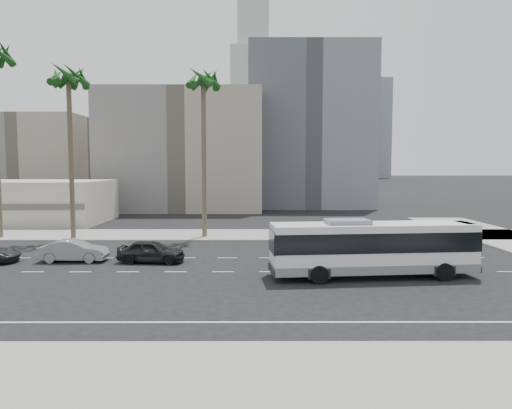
{
  "coord_description": "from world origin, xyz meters",
  "views": [
    {
      "loc": [
        -0.98,
        -28.63,
        6.58
      ],
      "look_at": [
        -0.91,
        4.0,
        3.95
      ],
      "focal_mm": 32.39,
      "sensor_mm": 36.0,
      "label": 1
    }
  ],
  "objects_px": {
    "city_bus": "(373,247)",
    "palm_mid": "(68,82)",
    "car_a": "(151,251)",
    "palm_near": "(203,85)",
    "car_b": "(74,251)"
  },
  "relations": [
    {
      "from": "city_bus",
      "to": "car_b",
      "type": "relative_size",
      "value": 2.68
    },
    {
      "from": "city_bus",
      "to": "palm_mid",
      "type": "distance_m",
      "value": 30.32
    },
    {
      "from": "city_bus",
      "to": "car_b",
      "type": "bearing_deg",
      "value": 161.22
    },
    {
      "from": "city_bus",
      "to": "palm_near",
      "type": "relative_size",
      "value": 0.8
    },
    {
      "from": "car_a",
      "to": "palm_mid",
      "type": "xyz_separation_m",
      "value": [
        -9.41,
        10.19,
        13.36
      ]
    },
    {
      "from": "car_a",
      "to": "car_b",
      "type": "bearing_deg",
      "value": 91.13
    },
    {
      "from": "city_bus",
      "to": "car_a",
      "type": "bearing_deg",
      "value": 157.7
    },
    {
      "from": "car_b",
      "to": "palm_mid",
      "type": "bearing_deg",
      "value": 21.41
    },
    {
      "from": "city_bus",
      "to": "car_b",
      "type": "xyz_separation_m",
      "value": [
        -19.73,
        4.64,
        -1.08
      ]
    },
    {
      "from": "car_a",
      "to": "palm_near",
      "type": "distance_m",
      "value": 17.58
    },
    {
      "from": "palm_near",
      "to": "palm_mid",
      "type": "xyz_separation_m",
      "value": [
        -11.87,
        -1.02,
        0.04
      ]
    },
    {
      "from": "city_bus",
      "to": "car_a",
      "type": "height_order",
      "value": "city_bus"
    },
    {
      "from": "palm_near",
      "to": "car_a",
      "type": "bearing_deg",
      "value": -102.4
    },
    {
      "from": "palm_near",
      "to": "car_b",
      "type": "bearing_deg",
      "value": -126.28
    },
    {
      "from": "car_b",
      "to": "palm_mid",
      "type": "relative_size",
      "value": 0.29
    }
  ]
}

